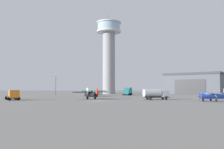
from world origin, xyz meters
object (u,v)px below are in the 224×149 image
(airplane_green, at_px, (92,92))
(car_blue, at_px, (91,93))
(truck_fuel_tanker_silver, at_px, (155,94))
(airplane_black, at_px, (91,94))
(light_post_west, at_px, (56,82))
(traffic_cone_near_left, at_px, (29,97))
(truck_box_teal, at_px, (128,91))
(control_tower, at_px, (109,50))
(airplane_blue, at_px, (213,95))
(truck_flatbed_orange, at_px, (13,95))

(airplane_green, relative_size, car_blue, 1.90)
(airplane_green, bearing_deg, truck_fuel_tanker_silver, 0.39)
(truck_fuel_tanker_silver, bearing_deg, airplane_black, 158.08)
(airplane_green, xyz_separation_m, car_blue, (-1.08, 12.58, -0.69))
(airplane_green, distance_m, light_post_west, 27.47)
(airplane_green, relative_size, traffic_cone_near_left, 14.69)
(truck_box_teal, xyz_separation_m, light_post_west, (-31.64, 8.70, 3.81))
(airplane_black, distance_m, light_post_west, 46.52)
(control_tower, relative_size, airplane_blue, 4.13)
(airplane_black, bearing_deg, traffic_cone_near_left, 40.40)
(truck_box_teal, xyz_separation_m, car_blue, (-15.16, 0.56, -1.01))
(traffic_cone_near_left, bearing_deg, airplane_green, 37.05)
(airplane_blue, relative_size, traffic_cone_near_left, 15.78)
(truck_box_teal, distance_m, car_blue, 15.21)
(airplane_blue, xyz_separation_m, car_blue, (-30.60, 44.98, -0.63))
(airplane_black, bearing_deg, airplane_green, -25.12)
(airplane_green, relative_size, airplane_black, 0.96)
(airplane_blue, height_order, truck_fuel_tanker_silver, airplane_blue)
(airplane_green, bearing_deg, control_tower, 134.02)
(airplane_green, relative_size, truck_box_teal, 1.28)
(control_tower, bearing_deg, light_post_west, -148.66)
(truck_fuel_tanker_silver, bearing_deg, truck_flatbed_orange, 169.95)
(traffic_cone_near_left, bearing_deg, light_post_west, 88.55)
(control_tower, relative_size, airplane_black, 4.27)
(airplane_blue, bearing_deg, airplane_black, -28.30)
(control_tower, relative_size, traffic_cone_near_left, 65.17)
(airplane_black, bearing_deg, truck_box_teal, -48.71)
(airplane_black, distance_m, truck_box_teal, 36.33)
(control_tower, bearing_deg, airplane_blue, -71.36)
(control_tower, height_order, airplane_black, control_tower)
(airplane_green, bearing_deg, airplane_black, -33.16)
(car_blue, distance_m, traffic_cone_near_left, 31.68)
(airplane_green, relative_size, truck_flatbed_orange, 1.45)
(airplane_blue, height_order, light_post_west, light_post_west)
(airplane_black, bearing_deg, truck_fuel_tanker_silver, -127.07)
(truck_flatbed_orange, xyz_separation_m, traffic_cone_near_left, (0.08, 12.15, -0.93))
(airplane_black, relative_size, truck_box_teal, 1.33)
(car_blue, relative_size, traffic_cone_near_left, 7.72)
(truck_box_teal, distance_m, traffic_cone_near_left, 41.62)
(airplane_black, bearing_deg, light_post_west, -3.94)
(airplane_black, height_order, car_blue, airplane_black)
(airplane_green, relative_size, light_post_west, 0.99)
(truck_fuel_tanker_silver, bearing_deg, airplane_green, 113.57)
(airplane_blue, distance_m, truck_fuel_tanker_silver, 14.02)
(airplane_blue, distance_m, airplane_green, 43.83)
(traffic_cone_near_left, bearing_deg, airplane_black, -22.26)
(airplane_blue, xyz_separation_m, airplane_black, (-28.68, 10.59, 0.03))
(truck_fuel_tanker_silver, relative_size, truck_flatbed_orange, 1.10)
(control_tower, xyz_separation_m, light_post_west, (-24.19, -14.73, -17.26))
(airplane_green, bearing_deg, truck_flatbed_orange, -70.76)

